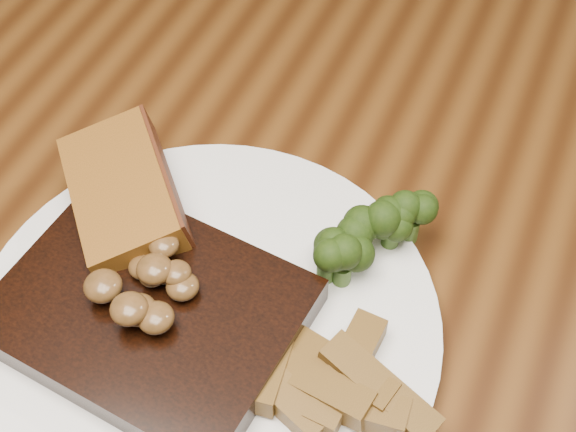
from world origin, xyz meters
name	(u,v)px	position (x,y,z in m)	size (l,w,h in m)	color
dining_table	(260,313)	(0.00, 0.00, 0.66)	(1.60, 0.90, 0.75)	#4D2B0F
chair_far	(343,28)	(-0.14, 0.57, 0.46)	(0.46, 0.46, 0.85)	black
plate	(206,327)	(0.00, -0.08, 0.76)	(0.30, 0.30, 0.01)	white
steak	(150,314)	(-0.03, -0.09, 0.77)	(0.18, 0.13, 0.03)	black
steak_bone	(99,401)	(-0.03, -0.15, 0.77)	(0.14, 0.01, 0.02)	#B9AD90
mushroom_pile	(151,271)	(-0.03, -0.08, 0.80)	(0.06, 0.06, 0.03)	brown
garlic_bread	(126,211)	(-0.08, -0.03, 0.77)	(0.11, 0.06, 0.02)	brown
potato_wedges	(316,366)	(0.08, -0.08, 0.77)	(0.10, 0.10, 0.02)	brown
broccoli_cluster	(365,236)	(0.07, 0.01, 0.78)	(0.07, 0.07, 0.04)	#21330B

